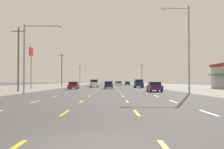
{
  "coord_description": "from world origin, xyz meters",
  "views": [
    {
      "loc": [
        0.48,
        -6.38,
        1.55
      ],
      "look_at": [
        0.9,
        75.76,
        3.58
      ],
      "focal_mm": 44.0,
      "sensor_mm": 36.0,
      "label": 1
    }
  ],
  "objects_px": {
    "hatchback_inner_right_farther": "(119,83)",
    "sedan_far_left_distant_a": "(94,83)",
    "sedan_far_left_near": "(74,85)",
    "sedan_far_right_farthest": "(127,83)",
    "suv_inner_left_far": "(94,83)",
    "pole_sign_left_row_1": "(31,57)",
    "sedan_inner_right_distant_b": "(117,83)",
    "sedan_far_right_nearest": "(154,87)",
    "streetlight_left_row_0": "(29,52)",
    "hatchback_center_turn_mid": "(109,85)",
    "suv_far_right_midfar": "(139,83)",
    "streetlight_right_row_0": "(187,44)"
  },
  "relations": [
    {
      "from": "hatchback_center_turn_mid",
      "to": "sedan_far_left_near",
      "type": "bearing_deg",
      "value": -159.78
    },
    {
      "from": "hatchback_center_turn_mid",
      "to": "suv_inner_left_far",
      "type": "relative_size",
      "value": 0.8
    },
    {
      "from": "sedan_far_left_near",
      "to": "hatchback_inner_right_farther",
      "type": "distance_m",
      "value": 43.44
    },
    {
      "from": "streetlight_right_row_0",
      "to": "sedan_far_left_near",
      "type": "bearing_deg",
      "value": 128.77
    },
    {
      "from": "sedan_far_left_near",
      "to": "sedan_inner_right_distant_b",
      "type": "height_order",
      "value": "same"
    },
    {
      "from": "sedan_far_left_distant_a",
      "to": "sedan_inner_right_distant_b",
      "type": "bearing_deg",
      "value": 14.06
    },
    {
      "from": "suv_inner_left_far",
      "to": "pole_sign_left_row_1",
      "type": "distance_m",
      "value": 19.66
    },
    {
      "from": "sedan_far_left_distant_a",
      "to": "pole_sign_left_row_1",
      "type": "xyz_separation_m",
      "value": [
        -9.12,
        -67.66,
        5.73
      ]
    },
    {
      "from": "hatchback_center_turn_mid",
      "to": "streetlight_left_row_0",
      "type": "height_order",
      "value": "streetlight_left_row_0"
    },
    {
      "from": "suv_far_right_midfar",
      "to": "sedan_far_right_farthest",
      "type": "bearing_deg",
      "value": 90.5
    },
    {
      "from": "pole_sign_left_row_1",
      "to": "streetlight_left_row_0",
      "type": "height_order",
      "value": "streetlight_left_row_0"
    },
    {
      "from": "sedan_far_left_near",
      "to": "sedan_far_right_farthest",
      "type": "xyz_separation_m",
      "value": [
        13.7,
        49.31,
        0.0
      ]
    },
    {
      "from": "sedan_far_right_farthest",
      "to": "streetlight_right_row_0",
      "type": "bearing_deg",
      "value": -87.54
    },
    {
      "from": "sedan_far_right_farthest",
      "to": "pole_sign_left_row_1",
      "type": "relative_size",
      "value": 0.53
    },
    {
      "from": "sedan_inner_right_distant_b",
      "to": "pole_sign_left_row_1",
      "type": "xyz_separation_m",
      "value": [
        -19.39,
        -70.23,
        5.73
      ]
    },
    {
      "from": "hatchback_center_turn_mid",
      "to": "suv_far_right_midfar",
      "type": "relative_size",
      "value": 0.8
    },
    {
      "from": "sedan_inner_right_distant_b",
      "to": "streetlight_left_row_0",
      "type": "xyz_separation_m",
      "value": [
        -12.99,
        -93.27,
        4.37
      ]
    },
    {
      "from": "streetlight_left_row_0",
      "to": "sedan_far_right_nearest",
      "type": "bearing_deg",
      "value": 22.62
    },
    {
      "from": "sedan_far_right_farthest",
      "to": "streetlight_left_row_0",
      "type": "relative_size",
      "value": 0.52
    },
    {
      "from": "sedan_inner_right_distant_b",
      "to": "sedan_far_left_near",
      "type": "bearing_deg",
      "value": -98.08
    },
    {
      "from": "sedan_far_right_nearest",
      "to": "suv_far_right_midfar",
      "type": "xyz_separation_m",
      "value": [
        0.21,
        24.94,
        0.27
      ]
    },
    {
      "from": "suv_inner_left_far",
      "to": "sedan_far_right_farthest",
      "type": "distance_m",
      "value": 34.37
    },
    {
      "from": "sedan_far_right_nearest",
      "to": "sedan_far_left_distant_a",
      "type": "distance_m",
      "value": 84.94
    },
    {
      "from": "hatchback_inner_right_farther",
      "to": "streetlight_right_row_0",
      "type": "relative_size",
      "value": 0.36
    },
    {
      "from": "sedan_far_left_near",
      "to": "pole_sign_left_row_1",
      "type": "xyz_separation_m",
      "value": [
        -9.1,
        2.22,
        5.73
      ]
    },
    {
      "from": "hatchback_center_turn_mid",
      "to": "sedan_inner_right_distant_b",
      "type": "distance_m",
      "value": 69.98
    },
    {
      "from": "suv_far_right_midfar",
      "to": "sedan_far_left_distant_a",
      "type": "distance_m",
      "value": 60.51
    },
    {
      "from": "sedan_far_right_nearest",
      "to": "streetlight_right_row_0",
      "type": "distance_m",
      "value": 9.21
    },
    {
      "from": "streetlight_left_row_0",
      "to": "sedan_far_left_near",
      "type": "bearing_deg",
      "value": 82.59
    },
    {
      "from": "sedan_inner_right_distant_b",
      "to": "streetlight_left_row_0",
      "type": "relative_size",
      "value": 0.52
    },
    {
      "from": "suv_far_right_midfar",
      "to": "sedan_far_right_nearest",
      "type": "bearing_deg",
      "value": -90.48
    },
    {
      "from": "sedan_far_left_distant_a",
      "to": "streetlight_left_row_0",
      "type": "relative_size",
      "value": 0.52
    },
    {
      "from": "sedan_far_left_near",
      "to": "pole_sign_left_row_1",
      "type": "distance_m",
      "value": 10.99
    },
    {
      "from": "sedan_far_right_nearest",
      "to": "sedan_far_right_farthest",
      "type": "xyz_separation_m",
      "value": [
        -0.13,
        63.24,
        0.0
      ]
    },
    {
      "from": "pole_sign_left_row_1",
      "to": "hatchback_inner_right_farther",
      "type": "bearing_deg",
      "value": 64.03
    },
    {
      "from": "sedan_far_right_farthest",
      "to": "streetlight_left_row_0",
      "type": "bearing_deg",
      "value": -103.17
    },
    {
      "from": "suv_far_right_midfar",
      "to": "sedan_far_right_farthest",
      "type": "xyz_separation_m",
      "value": [
        -0.34,
        38.3,
        -0.27
      ]
    },
    {
      "from": "sedan_far_right_nearest",
      "to": "streetlight_left_row_0",
      "type": "distance_m",
      "value": 18.44
    },
    {
      "from": "hatchback_center_turn_mid",
      "to": "streetlight_left_row_0",
      "type": "distance_m",
      "value": 25.65
    },
    {
      "from": "sedan_far_left_near",
      "to": "sedan_far_left_distant_a",
      "type": "relative_size",
      "value": 1.0
    },
    {
      "from": "suv_far_right_midfar",
      "to": "sedan_far_left_near",
      "type": "bearing_deg",
      "value": -141.88
    },
    {
      "from": "sedan_far_left_near",
      "to": "suv_far_right_midfar",
      "type": "xyz_separation_m",
      "value": [
        14.03,
        11.01,
        0.27
      ]
    },
    {
      "from": "hatchback_center_turn_mid",
      "to": "suv_far_right_midfar",
      "type": "height_order",
      "value": "suv_far_right_midfar"
    },
    {
      "from": "suv_inner_left_far",
      "to": "sedan_inner_right_distant_b",
      "type": "height_order",
      "value": "suv_inner_left_far"
    },
    {
      "from": "sedan_inner_right_distant_b",
      "to": "sedan_far_right_nearest",
      "type": "bearing_deg",
      "value": -87.65
    },
    {
      "from": "hatchback_center_turn_mid",
      "to": "streetlight_right_row_0",
      "type": "bearing_deg",
      "value": -67.28
    },
    {
      "from": "suv_far_right_midfar",
      "to": "sedan_far_right_farthest",
      "type": "height_order",
      "value": "suv_far_right_midfar"
    },
    {
      "from": "streetlight_left_row_0",
      "to": "streetlight_right_row_0",
      "type": "relative_size",
      "value": 0.79
    },
    {
      "from": "suv_inner_left_far",
      "to": "sedan_far_left_distant_a",
      "type": "height_order",
      "value": "suv_inner_left_far"
    },
    {
      "from": "hatchback_inner_right_farther",
      "to": "sedan_far_left_distant_a",
      "type": "relative_size",
      "value": 0.87
    }
  ]
}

